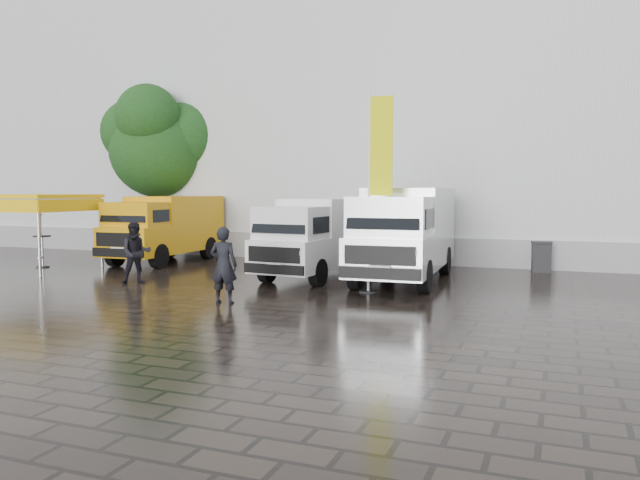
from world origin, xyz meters
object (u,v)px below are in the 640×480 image
at_px(van_white, 319,238).
at_px(cocktail_table, 42,252).
at_px(van_yellow, 165,229).
at_px(wheelie_bin, 541,257).
at_px(person_front, 224,265).
at_px(van_silver, 405,235).
at_px(person_tent, 136,253).
at_px(flagpole, 376,179).
at_px(canopy_tent, 37,199).

relative_size(van_white, cocktail_table, 5.04).
bearing_deg(van_yellow, cocktail_table, -138.51).
relative_size(wheelie_bin, person_front, 0.56).
distance_m(van_yellow, van_silver, 9.61).
height_order(van_white, person_tent, van_white).
height_order(van_white, cocktail_table, van_white).
distance_m(van_yellow, person_front, 9.18).
distance_m(van_silver, cocktail_table, 12.67).
distance_m(flagpole, cocktail_table, 12.62).
height_order(cocktail_table, wheelie_bin, cocktail_table).
relative_size(van_white, wheelie_bin, 5.52).
bearing_deg(van_white, person_tent, -139.68).
bearing_deg(flagpole, wheelie_bin, 56.65).
bearing_deg(wheelie_bin, flagpole, -131.59).
bearing_deg(van_silver, van_white, 178.39).
bearing_deg(cocktail_table, van_yellow, 42.56).
relative_size(flagpole, person_front, 2.90).
height_order(cocktail_table, person_tent, person_tent).
xyz_separation_m(van_silver, person_tent, (-7.13, -3.24, -0.49)).
distance_m(flagpole, person_tent, 7.27).
distance_m(cocktail_table, person_tent, 5.77).
relative_size(van_silver, canopy_tent, 2.11).
bearing_deg(van_white, canopy_tent, -164.76).
distance_m(van_yellow, canopy_tent, 4.46).
relative_size(van_silver, wheelie_bin, 6.23).
bearing_deg(person_front, wheelie_bin, -135.61).
distance_m(van_silver, person_front, 6.04).
bearing_deg(flagpole, person_front, -135.95).
xyz_separation_m(wheelie_bin, person_tent, (-10.84, -6.90, 0.38)).
height_order(van_silver, person_front, van_silver).
relative_size(canopy_tent, flagpole, 0.57).
height_order(person_front, person_tent, person_front).
bearing_deg(person_tent, cocktail_table, 120.95).
bearing_deg(van_yellow, flagpole, -23.48).
bearing_deg(person_front, person_tent, -33.17).
distance_m(person_front, person_tent, 4.42).
bearing_deg(wheelie_bin, canopy_tent, -169.17).
distance_m(wheelie_bin, person_tent, 12.86).
distance_m(van_white, van_silver, 2.70).
relative_size(van_yellow, flagpole, 1.01).
relative_size(van_yellow, person_tent, 3.01).
distance_m(van_white, flagpole, 3.79).
bearing_deg(flagpole, cocktail_table, 175.46).
bearing_deg(cocktail_table, person_front, -21.93).
bearing_deg(van_yellow, van_white, -13.80).
bearing_deg(van_silver, flagpole, -98.14).
distance_m(van_silver, person_tent, 7.85).
relative_size(canopy_tent, wheelie_bin, 2.96).
distance_m(van_yellow, person_tent, 5.30).
bearing_deg(canopy_tent, cocktail_table, 125.52).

